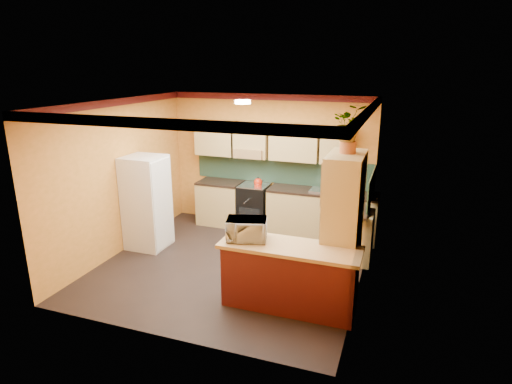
% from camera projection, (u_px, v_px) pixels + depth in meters
% --- Properties ---
extents(room_shell, '(4.24, 4.24, 2.72)m').
position_uv_depth(room_shell, '(237.00, 140.00, 6.85)').
color(room_shell, black).
rests_on(room_shell, ground).
extents(base_cabinets_back, '(3.65, 0.60, 0.88)m').
position_uv_depth(base_cabinets_back, '(284.00, 210.00, 8.57)').
color(base_cabinets_back, tan).
rests_on(base_cabinets_back, ground).
extents(countertop_back, '(3.65, 0.62, 0.04)m').
position_uv_depth(countertop_back, '(284.00, 188.00, 8.44)').
color(countertop_back, black).
rests_on(countertop_back, base_cabinets_back).
extents(stove, '(0.58, 0.58, 0.91)m').
position_uv_depth(stove, '(254.00, 206.00, 8.77)').
color(stove, black).
rests_on(stove, ground).
extents(kettle, '(0.23, 0.23, 0.18)m').
position_uv_depth(kettle, '(258.00, 182.00, 8.54)').
color(kettle, '#B3210B').
rests_on(kettle, stove).
extents(sink, '(0.48, 0.40, 0.03)m').
position_uv_depth(sink, '(323.00, 190.00, 8.18)').
color(sink, silver).
rests_on(sink, countertop_back).
extents(base_cabinets_right, '(0.60, 0.80, 0.88)m').
position_uv_depth(base_cabinets_right, '(348.00, 235.00, 7.31)').
color(base_cabinets_right, tan).
rests_on(base_cabinets_right, ground).
extents(countertop_right, '(0.62, 0.80, 0.04)m').
position_uv_depth(countertop_right, '(350.00, 210.00, 7.18)').
color(countertop_right, black).
rests_on(countertop_right, base_cabinets_right).
extents(fridge, '(0.68, 0.66, 1.70)m').
position_uv_depth(fridge, '(147.00, 202.00, 7.74)').
color(fridge, silver).
rests_on(fridge, ground).
extents(pantry, '(0.48, 0.90, 2.10)m').
position_uv_depth(pantry, '(342.00, 227.00, 6.02)').
color(pantry, tan).
rests_on(pantry, ground).
extents(fern_pot, '(0.22, 0.22, 0.16)m').
position_uv_depth(fern_pot, '(348.00, 147.00, 5.74)').
color(fern_pot, '#984B24').
rests_on(fern_pot, pantry).
extents(fern, '(0.54, 0.50, 0.49)m').
position_uv_depth(fern, '(349.00, 123.00, 5.65)').
color(fern, tan).
rests_on(fern, fern_pot).
extents(breakfast_bar, '(1.80, 0.55, 0.88)m').
position_uv_depth(breakfast_bar, '(289.00, 279.00, 5.84)').
color(breakfast_bar, '#541613').
rests_on(breakfast_bar, ground).
extents(bar_top, '(1.90, 0.65, 0.05)m').
position_uv_depth(bar_top, '(290.00, 247.00, 5.70)').
color(bar_top, tan).
rests_on(bar_top, breakfast_bar).
extents(microwave, '(0.62, 0.50, 0.30)m').
position_uv_depth(microwave, '(247.00, 229.00, 5.85)').
color(microwave, silver).
rests_on(microwave, bar_top).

